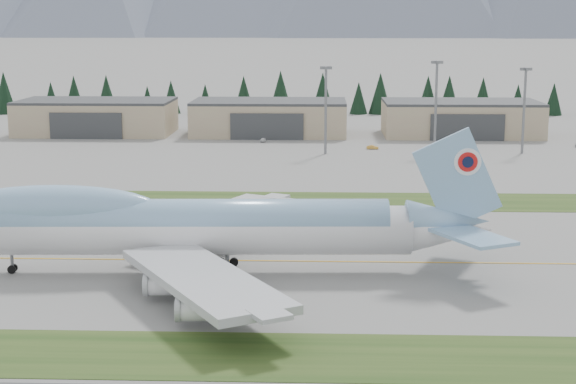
{
  "coord_description": "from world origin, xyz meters",
  "views": [
    {
      "loc": [
        1.17,
        -126.79,
        35.08
      ],
      "look_at": [
        -4.03,
        12.96,
        8.0
      ],
      "focal_mm": 55.0,
      "sensor_mm": 36.0,
      "label": 1
    }
  ],
  "objects_px": {
    "hangar_center": "(269,117)",
    "service_vehicle_a": "(263,142)",
    "hangar_left": "(97,117)",
    "boeing_747_freighter": "(193,226)",
    "service_vehicle_b": "(372,149)",
    "hangar_right": "(461,118)"
  },
  "relations": [
    {
      "from": "hangar_right",
      "to": "service_vehicle_b",
      "type": "height_order",
      "value": "hangar_right"
    },
    {
      "from": "boeing_747_freighter",
      "to": "hangar_right",
      "type": "distance_m",
      "value": 168.1
    },
    {
      "from": "service_vehicle_a",
      "to": "hangar_center",
      "type": "bearing_deg",
      "value": 93.48
    },
    {
      "from": "hangar_left",
      "to": "service_vehicle_a",
      "type": "height_order",
      "value": "hangar_left"
    },
    {
      "from": "hangar_left",
      "to": "hangar_center",
      "type": "bearing_deg",
      "value": 0.0
    },
    {
      "from": "hangar_left",
      "to": "service_vehicle_a",
      "type": "distance_m",
      "value": 57.24
    },
    {
      "from": "hangar_center",
      "to": "service_vehicle_a",
      "type": "xyz_separation_m",
      "value": [
        -0.93,
        -17.99,
        -5.39
      ]
    },
    {
      "from": "boeing_747_freighter",
      "to": "service_vehicle_a",
      "type": "distance_m",
      "value": 138.57
    },
    {
      "from": "hangar_center",
      "to": "hangar_right",
      "type": "distance_m",
      "value": 60.0
    },
    {
      "from": "boeing_747_freighter",
      "to": "service_vehicle_b",
      "type": "distance_m",
      "value": 128.99
    },
    {
      "from": "service_vehicle_a",
      "to": "service_vehicle_b",
      "type": "height_order",
      "value": "service_vehicle_a"
    },
    {
      "from": "service_vehicle_a",
      "to": "hangar_left",
      "type": "bearing_deg",
      "value": 168.03
    },
    {
      "from": "boeing_747_freighter",
      "to": "hangar_left",
      "type": "height_order",
      "value": "boeing_747_freighter"
    },
    {
      "from": "boeing_747_freighter",
      "to": "hangar_right",
      "type": "xyz_separation_m",
      "value": [
        61.65,
        156.38,
        -1.46
      ]
    },
    {
      "from": "boeing_747_freighter",
      "to": "hangar_center",
      "type": "height_order",
      "value": "boeing_747_freighter"
    },
    {
      "from": "hangar_left",
      "to": "service_vehicle_a",
      "type": "xyz_separation_m",
      "value": [
        54.07,
        -17.99,
        -5.39
      ]
    },
    {
      "from": "boeing_747_freighter",
      "to": "hangar_center",
      "type": "bearing_deg",
      "value": 87.05
    },
    {
      "from": "hangar_left",
      "to": "hangar_center",
      "type": "height_order",
      "value": "same"
    },
    {
      "from": "hangar_center",
      "to": "service_vehicle_a",
      "type": "distance_m",
      "value": 18.8
    },
    {
      "from": "service_vehicle_a",
      "to": "service_vehicle_b",
      "type": "xyz_separation_m",
      "value": [
        31.66,
        -13.72,
        0.0
      ]
    },
    {
      "from": "boeing_747_freighter",
      "to": "hangar_right",
      "type": "height_order",
      "value": "boeing_747_freighter"
    },
    {
      "from": "boeing_747_freighter",
      "to": "service_vehicle_b",
      "type": "xyz_separation_m",
      "value": [
        32.39,
        124.67,
        -6.85
      ]
    }
  ]
}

